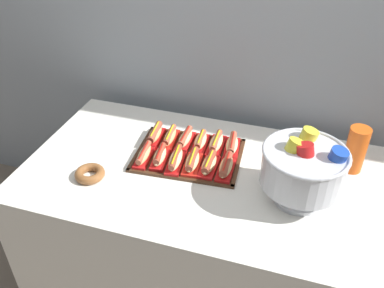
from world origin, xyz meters
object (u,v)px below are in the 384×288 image
hot_dog_2 (176,159)px  hot_dog_5 (226,167)px  buffet_table (200,228)px  hot_dog_3 (192,162)px  hot_dog_1 (160,157)px  hot_dog_8 (185,139)px  serving_tray (189,155)px  hot_dog_10 (216,143)px  cup_stack (356,149)px  hot_dog_9 (201,141)px  hot_dog_4 (209,164)px  donut (90,174)px  punch_bowl (304,167)px  hot_dog_0 (144,155)px  hot_dog_11 (232,145)px  hot_dog_6 (155,135)px  hot_dog_7 (170,137)px

hot_dog_2 → hot_dog_5: size_ratio=1.06×
buffet_table → hot_dog_3: 0.40m
hot_dog_1 → hot_dog_8: (0.06, 0.17, -0.00)m
serving_tray → hot_dog_10: (0.11, 0.09, 0.03)m
hot_dog_3 → cup_stack: (0.67, 0.21, 0.07)m
hot_dog_2 → cup_stack: 0.78m
hot_dog_5 → cup_stack: 0.56m
hot_dog_9 → hot_dog_4: bearing=-61.6°
donut → hot_dog_10: bearing=37.8°
punch_bowl → cup_stack: punch_bowl is taller
hot_dog_2 → serving_tray: bearing=69.5°
hot_dog_8 → cup_stack: 0.76m
hot_dog_2 → hot_dog_5: bearing=4.0°
buffet_table → hot_dog_5: bearing=10.2°
buffet_table → hot_dog_0: (-0.27, -0.01, 0.39)m
hot_dog_3 → punch_bowl: 0.49m
hot_dog_1 → hot_dog_5: 0.30m
serving_tray → hot_dog_8: size_ratio=2.96×
cup_stack → hot_dog_4: bearing=-161.2°
hot_dog_4 → hot_dog_11: bearing=69.5°
hot_dog_2 → hot_dog_9: bearing=69.5°
buffet_table → hot_dog_5: (0.11, 0.02, 0.39)m
hot_dog_10 → serving_tray: bearing=-139.8°
hot_dog_8 → hot_dog_10: size_ratio=0.96×
hot_dog_1 → hot_dog_2: (0.07, 0.01, -0.00)m
buffet_table → punch_bowl: bearing=-6.8°
hot_dog_5 → cup_stack: (0.52, 0.20, 0.07)m
hot_dog_0 → hot_dog_2: (0.15, 0.01, 0.00)m
hot_dog_1 → hot_dog_4: (0.22, 0.02, -0.00)m
hot_dog_11 → buffet_table: bearing=-117.5°
hot_dog_1 → hot_dog_4: bearing=4.0°
hot_dog_4 → donut: 0.52m
hot_dog_1 → hot_dog_2: hot_dog_1 is taller
hot_dog_4 → cup_stack: (0.60, 0.20, 0.07)m
buffet_table → punch_bowl: size_ratio=4.75×
hot_dog_9 → cup_stack: 0.69m
punch_bowl → cup_stack: size_ratio=1.56×
hot_dog_3 → hot_dog_10: bearing=69.5°
hot_dog_4 → hot_dog_11: size_ratio=0.97×
serving_tray → hot_dog_3: bearing=-61.6°
hot_dog_3 → hot_dog_6: hot_dog_6 is taller
buffet_table → hot_dog_11: bearing=62.5°
hot_dog_10 → hot_dog_11: 0.08m
buffet_table → hot_dog_9: size_ratio=9.73×
hot_dog_8 → punch_bowl: size_ratio=0.52×
hot_dog_4 → hot_dog_7: size_ratio=0.95×
hot_dog_2 → hot_dog_8: 0.17m
serving_tray → cup_stack: (0.71, 0.13, 0.10)m
hot_dog_10 → hot_dog_11: size_ratio=1.03×
hot_dog_6 → hot_dog_10: 0.30m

